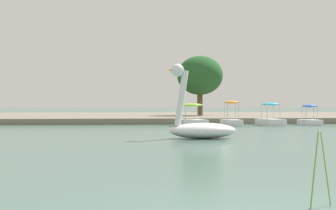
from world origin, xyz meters
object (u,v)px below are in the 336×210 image
pedal_boat_lime (192,119)px  tree_broadleaf_behind_dock (200,76)px  swan_boat (200,125)px  pedal_boat_cyan (270,119)px  pedal_boat_blue (310,119)px  pedal_boat_orange (231,119)px

pedal_boat_lime → tree_broadleaf_behind_dock: 12.01m
swan_boat → pedal_boat_lime: size_ratio=1.14×
swan_boat → pedal_boat_cyan: size_ratio=1.20×
swan_boat → pedal_boat_blue: bearing=49.8°
swan_boat → pedal_boat_cyan: (6.32, 10.47, -0.10)m
pedal_boat_blue → tree_broadleaf_behind_dock: 12.63m
pedal_boat_lime → pedal_boat_cyan: pedal_boat_cyan is taller
pedal_boat_orange → pedal_boat_cyan: pedal_boat_orange is taller
swan_boat → pedal_boat_lime: (1.25, 10.31, -0.07)m
swan_boat → pedal_boat_lime: 10.38m
pedal_boat_blue → tree_broadleaf_behind_dock: tree_broadleaf_behind_dock is taller
swan_boat → tree_broadleaf_behind_dock: bearing=80.3°
pedal_boat_lime → pedal_boat_cyan: size_ratio=1.06×
tree_broadleaf_behind_dock → pedal_boat_cyan: bearing=-76.6°
pedal_boat_lime → tree_broadleaf_behind_dock: (2.44, 11.24, 3.46)m
pedal_boat_orange → tree_broadleaf_behind_dock: 11.79m
pedal_boat_lime → pedal_boat_blue: 7.75m
pedal_boat_orange → pedal_boat_blue: pedal_boat_orange is taller
pedal_boat_orange → tree_broadleaf_behind_dock: tree_broadleaf_behind_dock is taller
pedal_boat_lime → pedal_boat_orange: (2.50, -0.03, 0.01)m
swan_boat → tree_broadleaf_behind_dock: tree_broadleaf_behind_dock is taller
pedal_boat_orange → pedal_boat_blue: 5.25m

